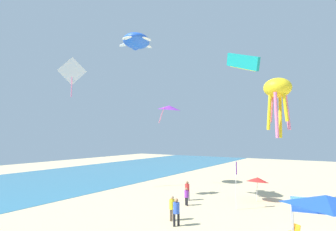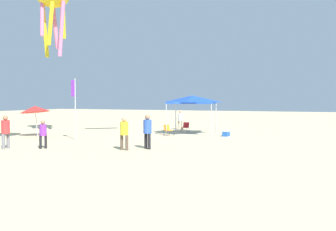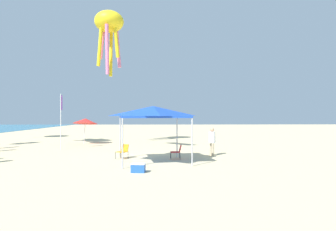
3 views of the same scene
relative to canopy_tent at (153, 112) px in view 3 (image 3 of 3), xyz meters
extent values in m
cube|color=beige|center=(1.37, 0.70, -2.75)|extent=(120.00, 120.00, 0.10)
cylinder|color=#B7B7BC|center=(-1.36, -1.97, -1.50)|extent=(0.07, 0.07, 2.40)
cylinder|color=#B7B7BC|center=(1.95, -1.40, -1.50)|extent=(0.07, 0.07, 2.40)
cylinder|color=#B7B7BC|center=(-1.95, 1.40, -1.50)|extent=(0.07, 0.07, 2.40)
cylinder|color=#B7B7BC|center=(1.36, 1.97, -1.50)|extent=(0.07, 0.07, 2.40)
cube|color=blue|center=(0.00, 0.00, -0.26)|extent=(3.97, 4.02, 0.10)
pyramid|color=blue|center=(0.00, 0.00, 0.06)|extent=(3.89, 3.94, 0.53)
cylinder|color=silver|center=(9.84, 6.27, -1.59)|extent=(0.32, 0.10, 2.23)
cone|color=red|center=(9.98, 6.24, -0.68)|extent=(2.17, 2.14, 0.75)
cylinder|color=black|center=(1.32, -0.98, -2.50)|extent=(0.02, 0.02, 0.40)
cylinder|color=black|center=(0.80, -0.99, -2.50)|extent=(0.02, 0.02, 0.40)
cylinder|color=black|center=(1.32, -1.50, -2.50)|extent=(0.02, 0.02, 0.40)
cylinder|color=black|center=(0.80, -1.51, -2.50)|extent=(0.02, 0.02, 0.40)
cube|color=red|center=(1.06, -1.25, -2.30)|extent=(0.53, 0.53, 0.03)
cube|color=red|center=(1.06, -1.54, -2.09)|extent=(0.50, 0.14, 0.41)
cylinder|color=black|center=(1.12, 2.22, -2.50)|extent=(0.02, 0.02, 0.40)
cylinder|color=black|center=(0.85, 1.78, -2.50)|extent=(0.02, 0.02, 0.40)
cylinder|color=black|center=(1.56, 1.95, -2.50)|extent=(0.02, 0.02, 0.40)
cylinder|color=black|center=(1.29, 1.50, -2.50)|extent=(0.02, 0.02, 0.40)
cube|color=orange|center=(1.20, 1.86, -2.30)|extent=(0.72, 0.72, 0.03)
cube|color=orange|center=(1.45, 1.71, -2.09)|extent=(0.37, 0.49, 0.41)
cube|color=blue|center=(-2.85, 0.58, -2.52)|extent=(0.46, 0.64, 0.36)
cube|color=white|center=(-2.85, 0.58, -2.32)|extent=(0.48, 0.66, 0.04)
cylinder|color=silver|center=(5.83, 6.97, -0.65)|extent=(0.06, 0.06, 4.11)
cube|color=purple|center=(6.00, 6.97, 0.76)|extent=(0.30, 0.02, 1.10)
cylinder|color=#C6B28C|center=(2.24, -3.64, -2.30)|extent=(0.16, 0.16, 0.80)
cylinder|color=#C6B28C|center=(2.55, -3.60, -2.30)|extent=(0.16, 0.16, 0.80)
cylinder|color=white|center=(2.39, -3.62, -1.55)|extent=(0.42, 0.42, 0.70)
sphere|color=tan|center=(2.39, -3.62, -1.07)|extent=(0.26, 0.26, 0.26)
ellipsoid|color=yellow|center=(9.98, 4.16, 8.08)|extent=(2.56, 2.56, 1.87)
cylinder|color=yellow|center=(9.55, 3.46, 6.19)|extent=(0.44, 0.53, 2.74)
cylinder|color=pink|center=(10.38, 3.44, 5.82)|extent=(0.47, 0.60, 3.48)
cylinder|color=yellow|center=(10.81, 4.15, 5.44)|extent=(0.72, 0.31, 4.22)
cylinder|color=pink|center=(10.41, 4.87, 6.19)|extent=(0.44, 0.53, 2.74)
cylinder|color=yellow|center=(9.59, 4.89, 5.82)|extent=(0.47, 0.60, 3.48)
cylinder|color=pink|center=(9.16, 4.18, 5.44)|extent=(0.72, 0.31, 4.22)
camera|label=1|loc=(-17.35, -0.93, 3.49)|focal=29.45mm
camera|label=2|loc=(-9.37, 26.86, -0.01)|focal=38.91mm
camera|label=3|loc=(-15.77, -0.45, -0.16)|focal=31.16mm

